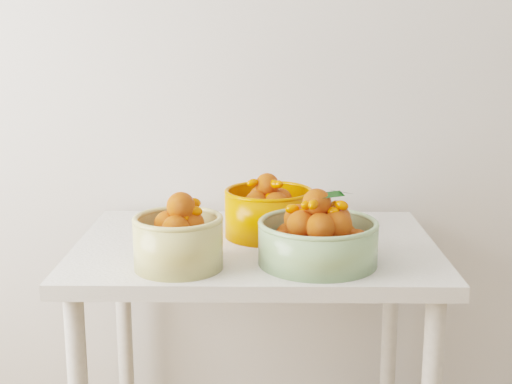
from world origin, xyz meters
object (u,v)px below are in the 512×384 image
at_px(bowl_orange, 269,211).
at_px(bowl_green, 318,237).
at_px(bowl_cream, 179,239).
at_px(table, 256,275).

bearing_deg(bowl_orange, bowl_green, -63.48).
height_order(bowl_cream, bowl_green, bowl_green).
height_order(table, bowl_orange, bowl_orange).
distance_m(bowl_cream, bowl_orange, 0.37).
distance_m(bowl_cream, bowl_green, 0.35).
height_order(bowl_cream, bowl_orange, bowl_cream).
xyz_separation_m(bowl_green, bowl_orange, (-0.12, 0.25, 0.00)).
relative_size(bowl_green, bowl_orange, 1.24).
xyz_separation_m(table, bowl_orange, (0.04, 0.07, 0.17)).
xyz_separation_m(table, bowl_cream, (-0.19, -0.22, 0.17)).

